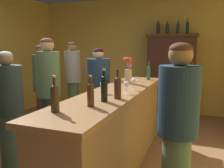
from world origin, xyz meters
TOP-DOWN VIEW (x-y plane):
  - floor at (0.00, 0.00)m, footprint 7.90×7.90m
  - wall_back at (0.00, 3.10)m, footprint 4.97×0.12m
  - bar_counter at (0.67, 0.02)m, footprint 0.62×2.90m
  - display_cabinet at (1.00, 2.77)m, footprint 1.11×0.47m
  - wine_bottle_chardonnay at (0.84, -0.39)m, footprint 0.08×0.08m
  - wine_bottle_riesling at (0.83, 1.16)m, footprint 0.06×0.06m
  - wine_bottle_rose at (0.76, -0.56)m, footprint 0.07×0.07m
  - wine_bottle_syrah at (0.53, -1.06)m, footprint 0.07×0.07m
  - wine_bottle_malbec at (0.72, -0.79)m, footprint 0.06×0.06m
  - wine_glass_front at (0.84, -0.09)m, footprint 0.07×0.07m
  - wine_glass_mid at (0.85, 0.16)m, footprint 0.07×0.07m
  - wine_glass_rear at (0.58, -0.17)m, footprint 0.07×0.07m
  - flower_arrangement at (0.63, 0.68)m, footprint 0.14×0.12m
  - cheese_plate at (0.62, 0.96)m, footprint 0.18×0.18m
  - display_bottle_left at (0.68, 2.77)m, footprint 0.08×0.08m
  - display_bottle_midleft at (0.88, 2.77)m, footprint 0.08×0.08m
  - display_bottle_center at (1.11, 2.77)m, footprint 0.07×0.07m
  - display_bottle_midright at (1.30, 2.77)m, footprint 0.07×0.07m
  - patron_in_grey at (-0.49, -0.55)m, footprint 0.35×0.35m
  - patron_by_cabinet at (-0.92, 0.67)m, footprint 0.30×0.30m
  - patron_in_navy at (-0.85, 1.59)m, footprint 0.33×0.33m
  - patron_tall at (-0.01, 1.01)m, footprint 0.39×0.39m
  - patron_redhead at (-0.37, 0.09)m, footprint 0.33×0.33m
  - bartender at (1.48, -0.63)m, footprint 0.35×0.35m

SIDE VIEW (x-z plane):
  - floor at x=0.00m, z-range 0.00..0.00m
  - bar_counter at x=0.67m, z-range 0.00..1.03m
  - patron_in_grey at x=-0.49m, z-range 0.07..1.58m
  - patron_tall at x=-0.01m, z-range 0.06..1.60m
  - bartender at x=1.48m, z-range 0.08..1.68m
  - patron_by_cabinet at x=-0.92m, z-range 0.09..1.68m
  - patron_in_navy at x=-0.85m, z-range 0.09..1.75m
  - patron_redhead at x=-0.37m, z-range 0.09..1.78m
  - display_cabinet at x=1.00m, z-range 0.03..1.88m
  - cheese_plate at x=0.62m, z-range 1.03..1.04m
  - wine_glass_rear at x=0.58m, z-range 1.05..1.20m
  - wine_glass_front at x=0.84m, z-range 1.06..1.20m
  - wine_glass_mid at x=0.85m, z-range 1.06..1.21m
  - wine_bottle_malbec at x=0.72m, z-range 1.01..1.29m
  - wine_bottle_syrah at x=0.53m, z-range 1.00..1.31m
  - wine_bottle_chardonnay at x=0.84m, z-range 1.00..1.31m
  - wine_bottle_riesling at x=0.83m, z-range 1.00..1.31m
  - wine_bottle_rose at x=0.76m, z-range 1.01..1.33m
  - flower_arrangement at x=0.63m, z-range 1.02..1.41m
  - wall_back at x=0.00m, z-range 0.00..2.73m
  - display_bottle_center at x=1.11m, z-range 1.83..2.12m
  - display_bottle_midleft at x=0.88m, z-range 1.83..2.12m
  - display_bottle_left at x=0.68m, z-range 1.83..2.14m
  - display_bottle_midright at x=1.30m, z-range 1.83..2.15m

